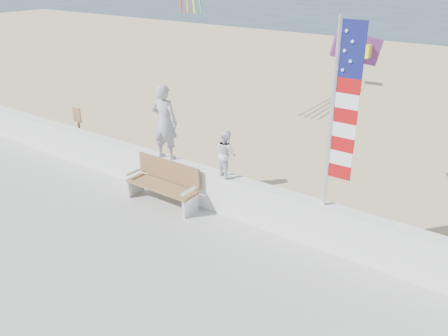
{
  "coord_description": "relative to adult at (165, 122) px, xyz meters",
  "views": [
    {
      "loc": [
        5.52,
        -5.63,
        5.39
      ],
      "look_at": [
        0.2,
        1.8,
        1.35
      ],
      "focal_mm": 38.0,
      "sensor_mm": 36.0,
      "label": 1
    }
  ],
  "objects": [
    {
      "name": "sign",
      "position": [
        -3.77,
        0.44,
        -1.02
      ],
      "size": [
        0.32,
        0.07,
        1.46
      ],
      "color": "brown",
      "rests_on": "sand"
    },
    {
      "name": "sand",
      "position": [
        1.62,
        7.0,
        -1.92
      ],
      "size": [
        90.0,
        40.0,
        0.08
      ],
      "primitive_type": "cube",
      "color": "#CAB486",
      "rests_on": "ground"
    },
    {
      "name": "ground",
      "position": [
        1.62,
        -2.0,
        -1.96
      ],
      "size": [
        220.0,
        220.0,
        0.0
      ],
      "primitive_type": "plane",
      "color": "#283F51",
      "rests_on": "ground"
    },
    {
      "name": "seawall",
      "position": [
        1.62,
        0.0,
        -1.33
      ],
      "size": [
        30.0,
        0.35,
        0.9
      ],
      "primitive_type": "cube",
      "color": "white",
      "rests_on": "boardwalk"
    },
    {
      "name": "flag",
      "position": [
        4.15,
        -0.0,
        1.03
      ],
      "size": [
        0.5,
        0.08,
        3.5
      ],
      "color": "silver",
      "rests_on": "seawall"
    },
    {
      "name": "child",
      "position": [
        1.73,
        0.0,
        -0.37
      ],
      "size": [
        0.61,
        0.56,
        1.03
      ],
      "primitive_type": "imported",
      "rotation": [
        0.0,
        0.0,
        2.72
      ],
      "color": "white",
      "rests_on": "seawall"
    },
    {
      "name": "adult",
      "position": [
        0.0,
        0.0,
        0.0
      ],
      "size": [
        0.7,
        0.52,
        1.76
      ],
      "primitive_type": "imported",
      "rotation": [
        0.0,
        0.0,
        3.31
      ],
      "color": "#A1A1A7",
      "rests_on": "seawall"
    },
    {
      "name": "parafoil_kite",
      "position": [
        3.43,
        2.47,
        1.67
      ],
      "size": [
        1.08,
        0.78,
        0.75
      ],
      "color": "red",
      "rests_on": "ground"
    },
    {
      "name": "bench",
      "position": [
        0.31,
        -0.45,
        -1.27
      ],
      "size": [
        1.8,
        0.57,
        1.0
      ],
      "color": "olive",
      "rests_on": "boardwalk"
    }
  ]
}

